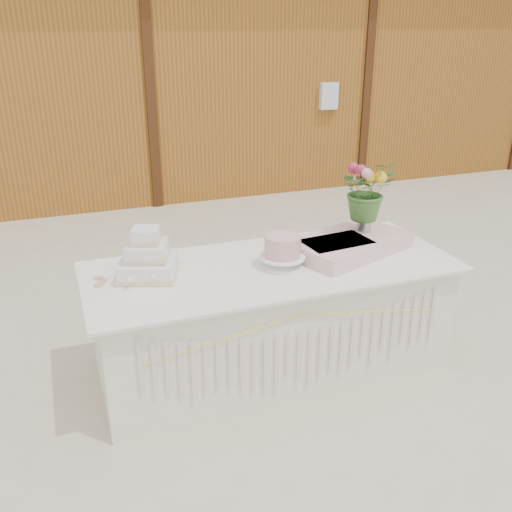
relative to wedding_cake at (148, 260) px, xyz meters
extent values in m
plane|color=beige|center=(0.78, -0.12, -0.88)|extent=(80.00, 80.00, 0.00)
cube|color=#94581F|center=(0.78, 5.88, 0.62)|extent=(12.00, 4.00, 3.00)
cube|color=silver|center=(0.78, -0.12, -0.50)|extent=(2.28, 0.88, 0.75)
cube|color=silver|center=(0.78, -0.12, -0.12)|extent=(2.40, 1.00, 0.02)
cube|color=white|center=(0.00, 0.00, -0.05)|extent=(0.42, 0.42, 0.11)
cube|color=beige|center=(0.00, 0.00, -0.08)|extent=(0.44, 0.44, 0.03)
cube|color=white|center=(0.00, 0.00, 0.06)|extent=(0.30, 0.30, 0.10)
cube|color=beige|center=(0.00, 0.00, 0.03)|extent=(0.32, 0.32, 0.03)
cube|color=white|center=(0.00, 0.00, 0.16)|extent=(0.20, 0.20, 0.09)
cube|color=beige|center=(0.00, 0.00, 0.13)|extent=(0.21, 0.21, 0.03)
cylinder|color=white|center=(0.83, -0.16, -0.10)|extent=(0.25, 0.25, 0.02)
cylinder|color=white|center=(0.83, -0.16, -0.07)|extent=(0.07, 0.07, 0.05)
cylinder|color=white|center=(0.83, -0.16, -0.04)|extent=(0.30, 0.30, 0.01)
cylinder|color=#D79BA3|center=(0.83, -0.16, 0.04)|extent=(0.23, 0.23, 0.14)
cube|color=beige|center=(1.37, -0.07, -0.05)|extent=(0.93, 0.73, 0.10)
cylinder|color=#AAAAAE|center=(1.52, 0.01, 0.06)|extent=(0.10, 0.10, 0.13)
imported|color=#3E6E2C|center=(1.52, 0.01, 0.34)|extent=(0.40, 0.35, 0.42)
camera|label=1|loc=(-0.49, -3.26, 1.36)|focal=40.00mm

